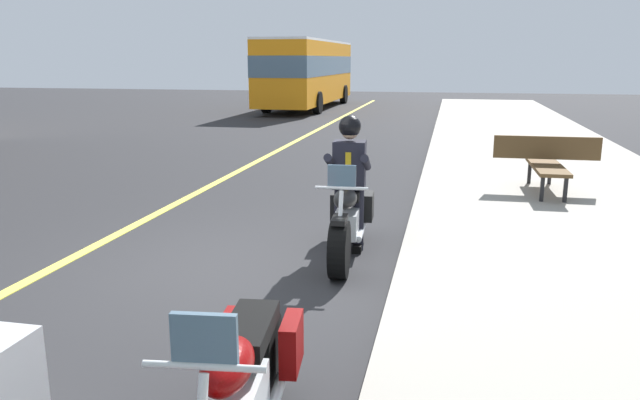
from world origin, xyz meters
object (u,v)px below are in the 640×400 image
object	(u,v)px
motorcycle_parked	(240,395)
motorcycle_main	(347,220)
bench_sidewalk	(547,159)
bus_near	(308,70)
rider_main	(349,171)

from	to	relation	value
motorcycle_parked	motorcycle_main	bearing A→B (deg)	-179.33
motorcycle_main	bench_sidewalk	bearing A→B (deg)	142.81
motorcycle_main	bus_near	bearing A→B (deg)	-165.60
motorcycle_parked	bus_near	bearing A→B (deg)	-167.65
motorcycle_main	rider_main	distance (m)	0.61
motorcycle_parked	bus_near	world-z (taller)	bus_near
rider_main	motorcycle_parked	world-z (taller)	rider_main
rider_main	motorcycle_parked	size ratio (longest dim) A/B	0.78
motorcycle_main	rider_main	xyz separation A→B (m)	(-0.19, -0.01, 0.58)
motorcycle_parked	bus_near	size ratio (longest dim) A/B	0.20
motorcycle_parked	bench_sidewalk	size ratio (longest dim) A/B	1.23
bus_near	bench_sidewalk	distance (m)	21.02
bench_sidewalk	bus_near	bearing A→B (deg)	-155.36
motorcycle_main	motorcycle_parked	distance (m)	4.16
bus_near	motorcycle_main	bearing A→B (deg)	14.40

